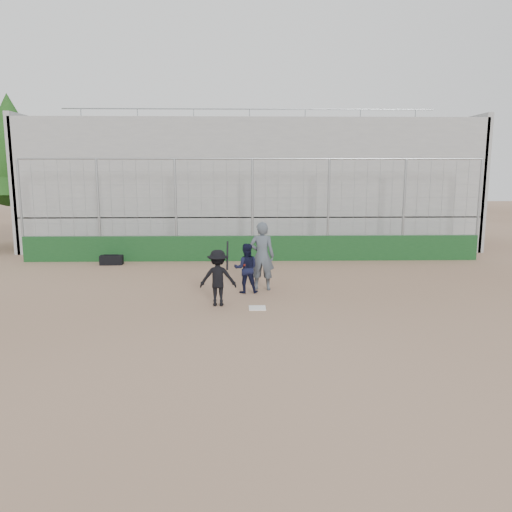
{
  "coord_description": "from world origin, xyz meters",
  "views": [
    {
      "loc": [
        -0.36,
        -12.6,
        3.57
      ],
      "look_at": [
        0.0,
        1.4,
        1.15
      ],
      "focal_mm": 35.0,
      "sensor_mm": 36.0,
      "label": 1
    }
  ],
  "objects_px": {
    "umpire": "(262,259)",
    "equipment_bag": "(112,260)",
    "batter_at_plate": "(218,278)",
    "catcher_crouched": "(246,276)"
  },
  "relations": [
    {
      "from": "catcher_crouched",
      "to": "umpire",
      "type": "distance_m",
      "value": 0.76
    },
    {
      "from": "batter_at_plate",
      "to": "umpire",
      "type": "height_order",
      "value": "umpire"
    },
    {
      "from": "catcher_crouched",
      "to": "batter_at_plate",
      "type": "bearing_deg",
      "value": -119.18
    },
    {
      "from": "batter_at_plate",
      "to": "equipment_bag",
      "type": "distance_m",
      "value": 7.37
    },
    {
      "from": "catcher_crouched",
      "to": "equipment_bag",
      "type": "xyz_separation_m",
      "value": [
        -5.12,
        4.56,
        -0.32
      ]
    },
    {
      "from": "batter_at_plate",
      "to": "equipment_bag",
      "type": "relative_size",
      "value": 1.97
    },
    {
      "from": "batter_at_plate",
      "to": "catcher_crouched",
      "type": "bearing_deg",
      "value": 60.82
    },
    {
      "from": "batter_at_plate",
      "to": "equipment_bag",
      "type": "bearing_deg",
      "value": 126.43
    },
    {
      "from": "umpire",
      "to": "equipment_bag",
      "type": "distance_m",
      "value": 7.01
    },
    {
      "from": "equipment_bag",
      "to": "umpire",
      "type": "bearing_deg",
      "value": -36.58
    }
  ]
}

